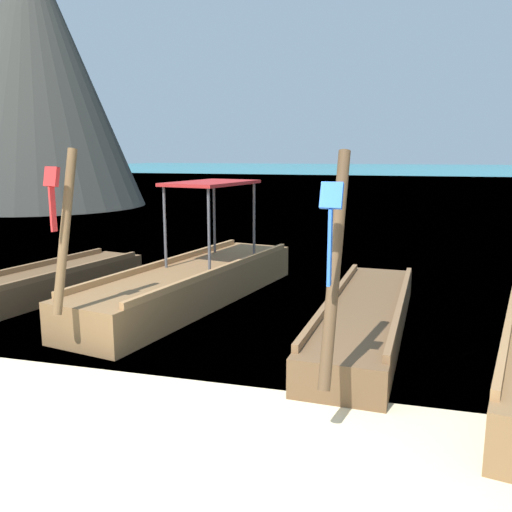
# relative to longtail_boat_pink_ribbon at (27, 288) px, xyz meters

# --- Properties ---
(ground) EXTENTS (120.00, 120.00, 0.00)m
(ground) POSITION_rel_longtail_boat_pink_ribbon_xyz_m (4.35, -3.59, -0.26)
(ground) COLOR beige
(sea_water) EXTENTS (120.00, 120.00, 0.00)m
(sea_water) POSITION_rel_longtail_boat_pink_ribbon_xyz_m (4.35, 57.64, -0.26)
(sea_water) COLOR #147A89
(sea_water) RESTS_ON ground
(longtail_boat_pink_ribbon) EXTENTS (2.02, 5.54, 2.47)m
(longtail_boat_pink_ribbon) POSITION_rel_longtail_boat_pink_ribbon_xyz_m (0.00, 0.00, 0.00)
(longtail_boat_pink_ribbon) COLOR brown
(longtail_boat_pink_ribbon) RESTS_ON ground
(longtail_boat_red_ribbon) EXTENTS (2.39, 6.00, 2.71)m
(longtail_boat_red_ribbon) POSITION_rel_longtail_boat_pink_ribbon_xyz_m (2.85, 0.80, 0.11)
(longtail_boat_red_ribbon) COLOR brown
(longtail_boat_red_ribbon) RESTS_ON ground
(longtail_boat_blue_ribbon) EXTENTS (1.34, 5.72, 2.69)m
(longtail_boat_blue_ribbon) POSITION_rel_longtail_boat_pink_ribbon_xyz_m (5.96, -0.14, -0.00)
(longtail_boat_blue_ribbon) COLOR brown
(longtail_boat_blue_ribbon) RESTS_ON ground
(karst_rock) EXTENTS (10.16, 9.96, 13.15)m
(karst_rock) POSITION_rel_longtail_boat_pink_ribbon_xyz_m (-11.19, 15.54, 6.00)
(karst_rock) COLOR #383833
(karst_rock) RESTS_ON ground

